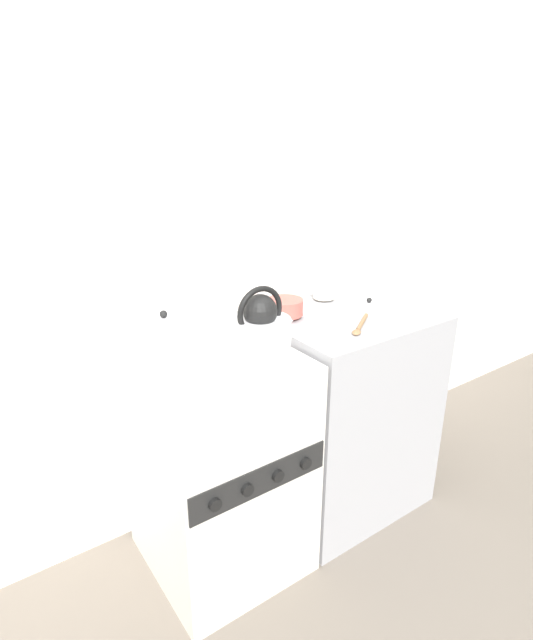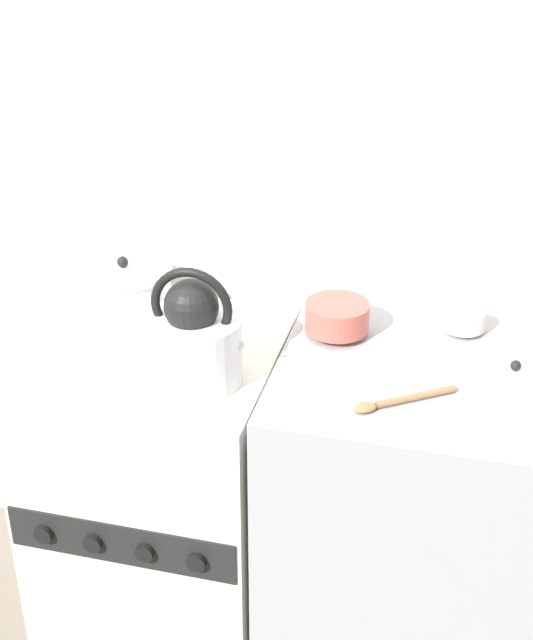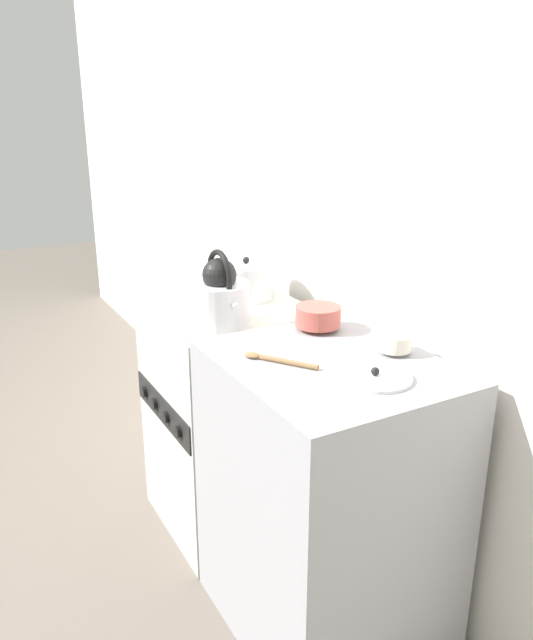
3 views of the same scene
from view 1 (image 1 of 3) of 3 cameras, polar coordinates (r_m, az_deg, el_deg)
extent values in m
plane|color=#70665B|center=(2.18, -0.58, -29.65)|extent=(12.00, 12.00, 0.00)
cube|color=silver|center=(2.03, -11.55, 8.09)|extent=(7.00, 0.06, 2.50)
cube|color=beige|center=(2.05, -5.48, -16.00)|extent=(0.57, 0.59, 0.92)
cube|color=black|center=(1.78, -0.62, -17.91)|extent=(0.55, 0.01, 0.11)
cylinder|color=black|center=(1.70, -5.91, -20.25)|extent=(0.04, 0.02, 0.04)
cylinder|color=black|center=(1.74, -2.20, -18.82)|extent=(0.04, 0.02, 0.04)
cylinder|color=black|center=(1.80, 1.32, -17.38)|extent=(0.04, 0.02, 0.04)
cylinder|color=black|center=(1.86, 4.50, -16.00)|extent=(0.04, 0.02, 0.04)
cube|color=#99999E|center=(2.37, 8.58, -10.11)|extent=(0.71, 0.60, 0.95)
cylinder|color=silver|center=(1.76, -0.71, -2.25)|extent=(0.22, 0.22, 0.15)
sphere|color=black|center=(1.72, -0.73, 1.02)|extent=(0.12, 0.12, 0.12)
torus|color=black|center=(1.72, -0.73, 0.97)|extent=(0.18, 0.02, 0.18)
cone|color=silver|center=(1.81, 2.00, -0.85)|extent=(0.11, 0.05, 0.08)
cylinder|color=silver|center=(1.84, -11.49, -2.01)|extent=(0.23, 0.23, 0.13)
cylinder|color=silver|center=(1.82, -11.65, 0.05)|extent=(0.24, 0.24, 0.01)
sphere|color=black|center=(1.81, -11.70, 0.67)|extent=(0.03, 0.03, 0.03)
cylinder|color=#B75147|center=(2.10, 2.12, 0.48)|extent=(0.07, 0.07, 0.01)
cylinder|color=#B75147|center=(2.08, 2.13, 1.51)|extent=(0.15, 0.15, 0.07)
cylinder|color=beige|center=(2.33, 6.57, 2.42)|extent=(0.05, 0.05, 0.01)
cylinder|color=beige|center=(2.33, 6.60, 3.11)|extent=(0.10, 0.10, 0.05)
cylinder|color=silver|center=(2.30, 11.63, 1.84)|extent=(0.20, 0.20, 0.01)
sphere|color=black|center=(2.30, 11.66, 2.24)|extent=(0.02, 0.02, 0.02)
cylinder|color=olive|center=(2.06, 10.89, -0.24)|extent=(0.16, 0.12, 0.02)
ellipsoid|color=olive|center=(1.95, 10.25, -1.40)|extent=(0.06, 0.06, 0.02)
camera|label=2|loc=(1.53, 70.36, 19.05)|focal=50.00mm
camera|label=3|loc=(2.86, 47.47, 13.78)|focal=35.00mm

